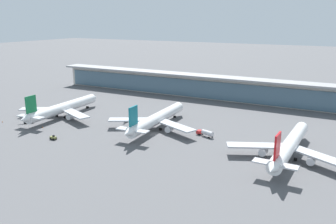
% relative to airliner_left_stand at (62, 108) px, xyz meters
% --- Properties ---
extents(ground_plane, '(1200.00, 1200.00, 0.00)m').
position_rel_airliner_left_stand_xyz_m(ground_plane, '(56.80, -1.55, -4.89)').
color(ground_plane, '#515154').
extents(airliner_left_stand, '(44.78, 58.28, 15.52)m').
position_rel_airliner_left_stand_xyz_m(airliner_left_stand, '(0.00, 0.00, 0.00)').
color(airliner_left_stand, white).
rests_on(airliner_left_stand, ground).
extents(airliner_centre_stand, '(44.79, 58.27, 15.52)m').
position_rel_airliner_left_stand_xyz_m(airliner_centre_stand, '(53.93, 5.53, 0.00)').
color(airliner_centre_stand, white).
rests_on(airliner_centre_stand, ground).
extents(airliner_right_stand, '(44.82, 58.23, 15.52)m').
position_rel_airliner_left_stand_xyz_m(airliner_right_stand, '(115.36, -2.64, 0.00)').
color(airliner_right_stand, white).
rests_on(airliner_right_stand, ground).
extents(service_truck_under_wing_olive, '(2.93, 1.82, 2.05)m').
position_rel_airliner_left_stand_xyz_m(service_truck_under_wing_olive, '(22.31, -28.62, -4.01)').
color(service_truck_under_wing_olive, olive).
rests_on(service_truck_under_wing_olive, ground).
extents(service_truck_mid_apron_grey, '(6.09, 5.40, 2.70)m').
position_rel_airliner_left_stand_xyz_m(service_truck_mid_apron_grey, '(-6.69, -16.71, -4.08)').
color(service_truck_mid_apron_grey, gray).
rests_on(service_truck_mid_apron_grey, ground).
extents(service_truck_by_tail_grey, '(2.66, 6.94, 2.70)m').
position_rel_airliner_left_stand_xyz_m(service_truck_by_tail_grey, '(34.53, 9.57, -4.08)').
color(service_truck_by_tail_grey, gray).
rests_on(service_truck_by_tail_grey, ground).
extents(service_truck_on_taxiway_red, '(8.86, 4.96, 2.95)m').
position_rel_airliner_left_stand_xyz_m(service_truck_on_taxiway_red, '(78.61, 6.15, -3.18)').
color(service_truck_on_taxiway_red, '#B21E1E').
rests_on(service_truck_on_taxiway_red, ground).
extents(terminal_building, '(241.97, 12.80, 15.20)m').
position_rel_airliner_left_stand_xyz_m(terminal_building, '(56.80, 78.77, 2.98)').
color(terminal_building, beige).
rests_on(terminal_building, ground).
extents(safety_cone_alpha, '(0.62, 0.62, 0.70)m').
position_rel_airliner_left_stand_xyz_m(safety_cone_alpha, '(5.08, -18.67, -4.57)').
color(safety_cone_alpha, orange).
rests_on(safety_cone_alpha, ground).
extents(safety_cone_bravo, '(0.62, 0.62, 0.70)m').
position_rel_airliner_left_stand_xyz_m(safety_cone_bravo, '(-19.81, -21.53, -4.57)').
color(safety_cone_bravo, orange).
rests_on(safety_cone_bravo, ground).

